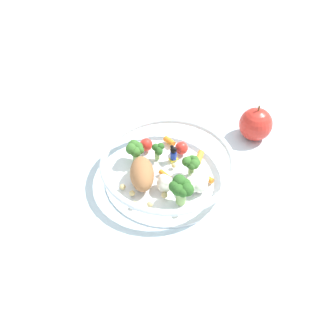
# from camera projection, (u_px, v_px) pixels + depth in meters

# --- Properties ---
(ground_plane) EXTENTS (2.40, 2.40, 0.00)m
(ground_plane) POSITION_uv_depth(u_px,v_px,m) (176.00, 177.00, 0.77)
(ground_plane) COLOR silver
(food_container) EXTENTS (0.25, 0.25, 0.06)m
(food_container) POSITION_uv_depth(u_px,v_px,m) (168.00, 169.00, 0.75)
(food_container) COLOR white
(food_container) RESTS_ON ground_plane
(loose_apple) EXTENTS (0.07, 0.07, 0.08)m
(loose_apple) POSITION_uv_depth(u_px,v_px,m) (256.00, 124.00, 0.83)
(loose_apple) COLOR red
(loose_apple) RESTS_ON ground_plane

